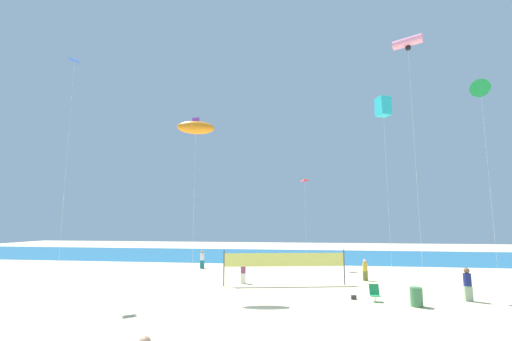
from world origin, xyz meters
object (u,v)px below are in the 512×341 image
Objects in this scene: kite_pink_tube at (408,43)px; kite_cyan_box at (383,107)px; beachgoer_navy_shirt at (468,283)px; kite_orange_inflatable at (196,128)px; beachgoer_mustard_shirt at (365,269)px; beachgoer_plum_shirt at (243,271)px; kite_green_delta at (481,89)px; kite_red_diamond at (305,180)px; beachgoer_white_shirt at (202,259)px; kite_blue_diamond at (75,62)px; beach_handbag at (354,297)px; trash_barrel at (416,297)px; volleyball_net at (285,261)px; folding_beach_chair at (375,292)px.

kite_cyan_box is at bearing 101.60° from kite_pink_tube.
kite_orange_inflatable is at bearing 18.54° from beachgoer_navy_shirt.
beachgoer_plum_shirt is at bearing -105.92° from beachgoer_mustard_shirt.
kite_green_delta is (6.23, 0.01, 0.90)m from kite_cyan_box.
kite_pink_tube is at bearing -66.34° from kite_red_diamond.
kite_red_diamond is at bearing -179.43° from beachgoer_mustard_shirt.
beachgoer_mustard_shirt is 0.94× the size of beachgoer_white_shirt.
beachgoer_plum_shirt is 0.93× the size of beachgoer_white_shirt.
kite_blue_diamond reaches higher than kite_green_delta.
beach_handbag is 14.15m from kite_orange_inflatable.
trash_barrel is 8.86m from volleyball_net.
beachgoer_mustard_shirt is at bearing 99.74° from trash_barrel.
beachgoer_navy_shirt is 17.67m from kite_red_diamond.
kite_green_delta reaches higher than volleyball_net.
beachgoer_plum_shirt is 12.85m from kite_red_diamond.
kite_green_delta is at bearing 0.14° from kite_cyan_box.
beachgoer_white_shirt is 0.93× the size of beachgoer_navy_shirt.
beachgoer_navy_shirt is 12.63m from kite_green_delta.
kite_pink_tube is (13.18, -1.28, 4.21)m from kite_orange_inflatable.
kite_orange_inflatable is 13.90m from kite_pink_tube.
beachgoer_plum_shirt is at bearing 166.20° from folding_beach_chair.
kite_cyan_box is (20.64, 3.75, -2.94)m from kite_blue_diamond.
trash_barrel is at bearing -75.83° from beachgoer_white_shirt.
beachgoer_mustard_shirt is 15.86m from kite_pink_tube.
kite_red_diamond is at bearing 105.63° from beachgoer_plum_shirt.
kite_orange_inflatable reaches higher than beachgoer_plum_shirt.
kite_blue_diamond is at bearing -171.59° from kite_orange_inflatable.
beachgoer_plum_shirt is 1.75× the size of folding_beach_chair.
volleyball_net reaches higher than beach_handbag.
beachgoer_white_shirt is 20.80m from kite_cyan_box.
volleyball_net is 0.55× the size of kite_pink_tube.
beachgoer_mustard_shirt is 1.63× the size of trash_barrel.
kite_pink_tube is at bearing 14.89° from beachgoer_plum_shirt.
kite_cyan_box is 1.48× the size of kite_red_diamond.
kite_pink_tube is at bearing 43.62° from beachgoer_navy_shirt.
beachgoer_white_shirt is at bearing 136.33° from volleyball_net.
trash_barrel is at bearing -23.05° from beach_handbag.
beachgoer_plum_shirt is 0.12× the size of kite_cyan_box.
kite_green_delta is (8.98, 3.08, 12.87)m from beach_handbag.
volleyball_net is 15.80m from kite_pink_tube.
kite_cyan_box is (15.21, -8.71, 11.20)m from beachgoer_white_shirt.
kite_orange_inflatable reaches higher than beachgoer_mustard_shirt.
kite_blue_diamond is (-17.89, -0.69, 14.91)m from beach_handbag.
kite_pink_tube is 1.74× the size of kite_red_diamond.
beachgoer_mustard_shirt is 0.10× the size of kite_blue_diamond.
kite_green_delta is at bearing 7.79° from kite_orange_inflatable.
trash_barrel is at bearing 47.56° from beachgoer_navy_shirt.
beachgoer_plum_shirt is at bearing 2.84° from beachgoer_navy_shirt.
kite_green_delta is (7.36, -3.69, 12.15)m from beachgoer_mustard_shirt.
kite_pink_tube is at bearing -0.18° from kite_blue_diamond.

